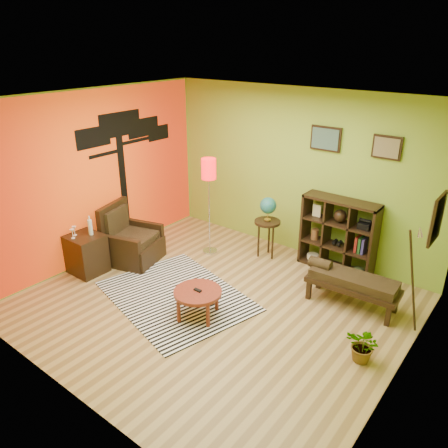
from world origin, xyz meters
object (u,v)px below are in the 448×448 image
Objects in this scene: side_cabinet at (86,254)px; floor_lamp at (209,178)px; globe_table at (268,212)px; cube_shelf at (339,235)px; armchair at (130,244)px; coffee_table at (198,294)px; potted_plant at (364,349)px; bench at (351,281)px.

floor_lamp reaches higher than side_cabinet.
globe_table is 1.20m from cube_shelf.
floor_lamp is 1.14m from globe_table.
floor_lamp is at bearing 57.98° from side_cabinet.
cube_shelf is at bearing 32.51° from armchair.
side_cabinet is 0.56× the size of floor_lamp.
cube_shelf reaches higher than coffee_table.
armchair is 0.75m from side_cabinet.
globe_table reaches higher than potted_plant.
coffee_table is at bearing -110.77° from cube_shelf.
armchair is 0.75× the size of bench.
coffee_table is at bearing -55.05° from floor_lamp.
floor_lamp is at bearing -151.39° from globe_table.
armchair is at bearing 164.62° from coffee_table.
side_cabinet reaches higher than bench.
coffee_table is 2.13m from bench.
bench is 1.21m from potted_plant.
globe_table is 0.89× the size of cube_shelf.
floor_lamp reaches higher than armchair.
coffee_table is 2.18m from potted_plant.
potted_plant is at bearing -58.80° from bench.
globe_table is 1.87m from bench.
side_cabinet is 0.79× the size of cube_shelf.
bench is (3.70, 1.68, 0.05)m from side_cabinet.
cube_shelf is at bearing 124.21° from bench.
floor_lamp is (0.87, 1.04, 1.07)m from armchair.
side_cabinet is 0.73× the size of bench.
side_cabinet is 0.89× the size of globe_table.
side_cabinet is (-2.21, -0.17, -0.02)m from coffee_table.
side_cabinet reaches higher than potted_plant.
potted_plant is (0.62, -1.02, -0.21)m from bench.
coffee_table is 0.66× the size of armchair.
cube_shelf is at bearing 15.58° from globe_table.
armchair is at bearing 179.40° from potted_plant.
side_cabinet is 4.37m from potted_plant.
potted_plant is at bearing 8.79° from side_cabinet.
side_cabinet is at bearing -122.02° from floor_lamp.
cube_shelf reaches higher than armchair.
armchair is at bearing -138.91° from globe_table.
bench is at bearing 24.45° from side_cabinet.
bench is 3.01× the size of potted_plant.
cube_shelf reaches higher than bench.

